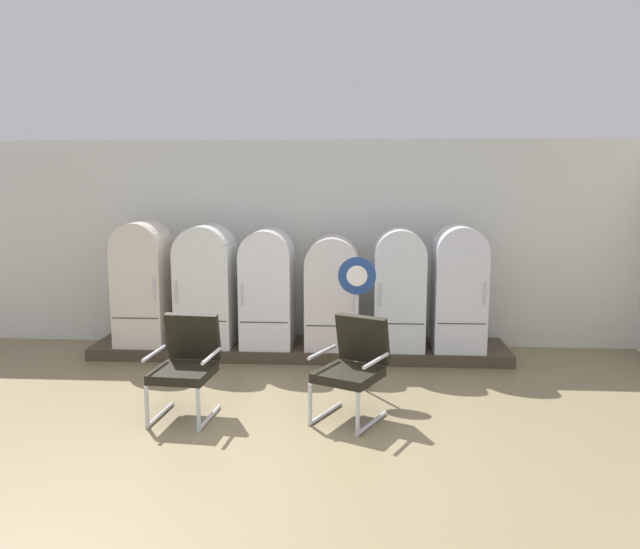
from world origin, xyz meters
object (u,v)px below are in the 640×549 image
at_px(refrigerator_3, 332,289).
at_px(sign_stand, 357,327).
at_px(refrigerator_1, 206,282).
at_px(refrigerator_2, 267,284).
at_px(armchair_left, 187,361).
at_px(armchair_right, 353,363).
at_px(refrigerator_4, 399,286).
at_px(refrigerator_5, 459,284).
at_px(refrigerator_0, 143,279).

height_order(refrigerator_3, sign_stand, refrigerator_3).
height_order(refrigerator_1, refrigerator_2, refrigerator_1).
relative_size(refrigerator_3, armchair_left, 1.45).
bearing_deg(refrigerator_1, armchair_right, -46.76).
xyz_separation_m(refrigerator_4, refrigerator_5, (0.76, 0.03, 0.02)).
xyz_separation_m(refrigerator_1, armchair_right, (1.95, -2.08, -0.44)).
distance_m(refrigerator_4, armchair_left, 3.06).
xyz_separation_m(refrigerator_3, armchair_right, (0.30, -2.07, -0.37)).
bearing_deg(refrigerator_1, refrigerator_2, -0.29).
distance_m(refrigerator_4, sign_stand, 1.27).
relative_size(refrigerator_2, sign_stand, 1.04).
bearing_deg(armchair_left, armchair_right, 1.25).
relative_size(refrigerator_2, refrigerator_5, 0.96).
xyz_separation_m(refrigerator_0, armchair_right, (2.80, -2.07, -0.47)).
height_order(refrigerator_3, refrigerator_5, refrigerator_5).
xyz_separation_m(refrigerator_0, refrigerator_1, (0.85, 0.00, -0.03)).
distance_m(armchair_right, sign_stand, 0.94).
height_order(refrigerator_0, armchair_right, refrigerator_0).
bearing_deg(refrigerator_5, refrigerator_4, -177.55).
bearing_deg(armchair_right, refrigerator_3, 98.18).
bearing_deg(sign_stand, refrigerator_0, 157.87).
relative_size(refrigerator_3, refrigerator_5, 0.91).
relative_size(refrigerator_1, sign_stand, 1.07).
bearing_deg(armchair_right, armchair_left, -178.75).
height_order(refrigerator_5, armchair_left, refrigerator_5).
distance_m(refrigerator_3, refrigerator_4, 0.86).
distance_m(refrigerator_1, refrigerator_2, 0.81).
height_order(refrigerator_3, armchair_left, refrigerator_3).
bearing_deg(refrigerator_0, refrigerator_1, 0.30).
distance_m(refrigerator_0, refrigerator_3, 2.51).
bearing_deg(sign_stand, refrigerator_2, 135.51).
relative_size(refrigerator_2, armchair_right, 1.54).
bearing_deg(refrigerator_5, refrigerator_2, -179.98).
relative_size(armchair_right, sign_stand, 0.67).
height_order(refrigerator_0, armchair_left, refrigerator_0).
bearing_deg(refrigerator_3, armchair_left, -122.59).
relative_size(refrigerator_2, armchair_left, 1.54).
height_order(armchair_left, sign_stand, sign_stand).
bearing_deg(sign_stand, refrigerator_5, 41.64).
xyz_separation_m(refrigerator_0, armchair_left, (1.16, -2.11, -0.47)).
distance_m(refrigerator_3, armchair_left, 2.53).
height_order(refrigerator_4, sign_stand, refrigerator_4).
distance_m(refrigerator_2, refrigerator_3, 0.85).
distance_m(refrigerator_0, armchair_right, 3.52).
distance_m(refrigerator_1, sign_stand, 2.31).
bearing_deg(refrigerator_2, armchair_left, -103.28).
xyz_separation_m(refrigerator_2, armchair_right, (1.15, -2.07, -0.42)).
xyz_separation_m(refrigerator_2, refrigerator_3, (0.85, -0.00, -0.05)).
xyz_separation_m(refrigerator_5, armchair_left, (-2.96, -2.11, -0.45)).
bearing_deg(refrigerator_3, armchair_right, -81.82).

